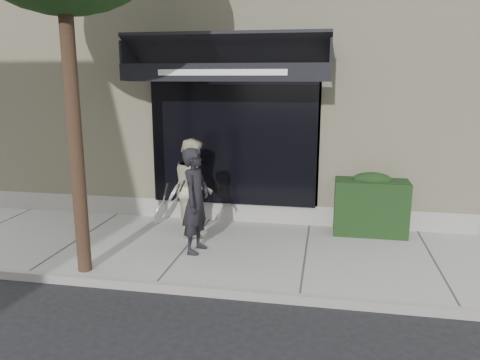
# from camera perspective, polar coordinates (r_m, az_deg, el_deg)

# --- Properties ---
(ground) EXTENTS (80.00, 80.00, 0.00)m
(ground) POSITION_cam_1_polar(r_m,az_deg,el_deg) (7.85, 7.97, -9.62)
(ground) COLOR black
(ground) RESTS_ON ground
(sidewalk) EXTENTS (20.00, 3.00, 0.12)m
(sidewalk) POSITION_cam_1_polar(r_m,az_deg,el_deg) (7.83, 7.98, -9.21)
(sidewalk) COLOR gray
(sidewalk) RESTS_ON ground
(curb) EXTENTS (20.00, 0.10, 0.14)m
(curb) POSITION_cam_1_polar(r_m,az_deg,el_deg) (6.41, 7.27, -14.20)
(curb) COLOR gray
(curb) RESTS_ON ground
(building_facade) EXTENTS (14.30, 8.04, 5.64)m
(building_facade) POSITION_cam_1_polar(r_m,az_deg,el_deg) (12.24, 9.50, 11.37)
(building_facade) COLOR beige
(building_facade) RESTS_ON ground
(hedge) EXTENTS (1.30, 0.70, 1.14)m
(hedge) POSITION_cam_1_polar(r_m,az_deg,el_deg) (8.87, 15.63, -2.89)
(hedge) COLOR black
(hedge) RESTS_ON sidewalk
(pedestrian_front) EXTENTS (0.82, 0.87, 1.72)m
(pedestrian_front) POSITION_cam_1_polar(r_m,az_deg,el_deg) (7.58, -5.46, -2.56)
(pedestrian_front) COLOR black
(pedestrian_front) RESTS_ON sidewalk
(pedestrian_back) EXTENTS (0.91, 1.02, 1.75)m
(pedestrian_back) POSITION_cam_1_polar(r_m,az_deg,el_deg) (8.51, -5.68, -0.79)
(pedestrian_back) COLOR beige
(pedestrian_back) RESTS_ON sidewalk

